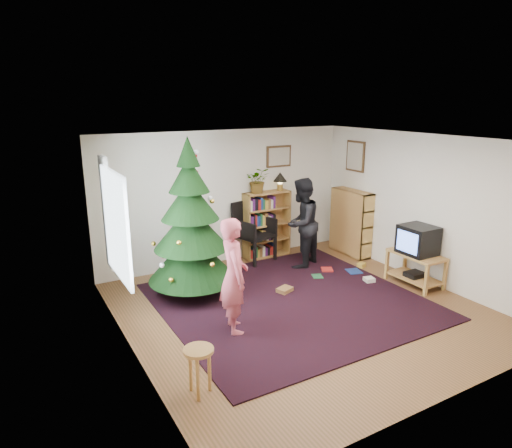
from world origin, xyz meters
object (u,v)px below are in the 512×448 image
christmas_tree (191,232)px  bookshelf_right (351,222)px  table_lamp (280,178)px  tv_stand (415,266)px  stool (199,359)px  bookshelf_back (267,223)px  potted_plant (258,180)px  person_standing (234,276)px  person_by_chair (301,223)px  crt_tv (418,240)px  picture_back (279,156)px  armchair (251,228)px  picture_right (355,156)px

christmas_tree → bookshelf_right: 3.57m
table_lamp → christmas_tree: bearing=-155.7°
tv_stand → stool: size_ratio=1.69×
bookshelf_back → potted_plant: (-0.20, 0.00, 0.88)m
person_standing → christmas_tree: bearing=15.0°
tv_stand → potted_plant: size_ratio=1.86×
stool → table_lamp: size_ratio=1.50×
person_by_chair → potted_plant: (-0.44, 0.83, 0.71)m
tv_stand → crt_tv: 0.46m
tv_stand → crt_tv: bearing=-180.0°
person_standing → table_lamp: bearing=-29.9°
person_by_chair → christmas_tree: bearing=-21.5°
crt_tv → stool: size_ratio=1.01×
bookshelf_back → person_standing: 3.11m
stool → picture_back: bearing=47.9°
picture_back → bookshelf_back: bearing=-158.8°
stool → armchair: bearing=53.6°
tv_stand → person_standing: 3.41m
picture_back → christmas_tree: size_ratio=0.22×
bookshelf_right → potted_plant: potted_plant is taller
christmas_tree → crt_tv: bearing=-23.2°
stool → person_standing: size_ratio=0.34×
bookshelf_back → crt_tv: bearing=-60.5°
tv_stand → potted_plant: bearing=122.9°
stool → potted_plant: size_ratio=1.10×
christmas_tree → person_by_chair: 2.26m
crt_tv → bookshelf_back: bearing=119.5°
crt_tv → stool: crt_tv is taller
bookshelf_right → person_by_chair: bearing=94.7°
bookshelf_right → crt_tv: (-0.12, -1.78, 0.12)m
bookshelf_right → potted_plant: (-1.74, 0.72, 0.88)m
bookshelf_back → potted_plant: 0.90m
christmas_tree → table_lamp: bearing=24.3°
stool → tv_stand: bearing=12.6°
christmas_tree → person_standing: size_ratio=1.59×
picture_back → bookshelf_back: size_ratio=0.42×
picture_back → person_standing: picture_back is taller
christmas_tree → bookshelf_back: 2.29m
bookshelf_back → tv_stand: bookshelf_back is taller
christmas_tree → person_by_chair: christmas_tree is taller
bookshelf_right → armchair: (-1.90, 0.71, -0.04)m
bookshelf_back → picture_right: bearing=-19.4°
crt_tv → bookshelf_right: bearing=86.1°
armchair → crt_tv: bearing=-70.9°
tv_stand → armchair: bearing=125.5°
christmas_tree → bookshelf_right: size_ratio=1.94×
picture_right → crt_tv: 2.25m
picture_right → person_standing: bearing=-153.4°
picture_back → picture_right: 1.51m
bookshelf_right → armchair: 2.03m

